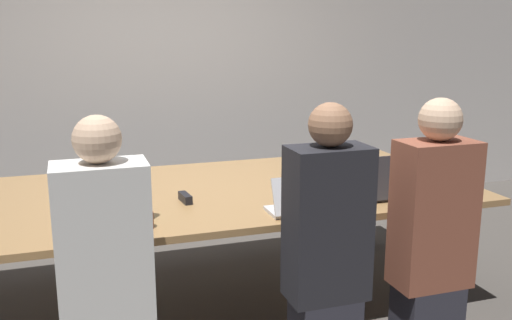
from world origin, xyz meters
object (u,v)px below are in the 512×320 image
Objects in this scene: laptop_near_midright at (301,202)px; laptop_near_left at (100,221)px; cup_near_left at (147,220)px; laptop_near_right at (389,186)px; bottle_near_left at (145,199)px; person_near_midright at (327,250)px; cup_near_right at (428,187)px; stapler at (185,198)px; person_near_right at (432,239)px; person_near_left at (106,281)px.

laptop_near_left is at bearing -0.04° from laptop_near_midright.
cup_near_left is 1.47m from laptop_near_right.
bottle_near_left is 0.85m from laptop_near_midright.
person_near_midright is 1.05m from cup_near_right.
laptop_near_midright is (0.84, -0.16, -0.05)m from bottle_near_left.
cup_near_right is at bearing -176.64° from laptop_near_left.
laptop_near_midright reaches higher than cup_near_right.
laptop_near_left is at bearing -146.90° from stapler.
cup_near_right is at bearing -17.40° from stapler.
person_near_right reaches higher than laptop_near_left.
bottle_near_left reaches higher than laptop_near_left.
cup_near_right is (0.92, 0.49, 0.12)m from person_near_midright.
cup_near_left is 0.16m from bottle_near_left.
bottle_near_left is 0.38m from stapler.
person_near_left is 0.63m from bottle_near_left.
laptop_near_left is 1.14m from person_near_midright.
laptop_near_left is 1.71m from person_near_right.
cup_near_left is 1.49m from person_near_right.
stapler is (-1.14, 0.83, 0.10)m from person_near_right.
person_near_right reaches higher than laptop_near_right.
cup_near_left is at bearing -120.30° from person_near_left.
bottle_near_left is (0.25, 0.54, 0.20)m from person_near_left.
person_near_midright is at bearing -32.97° from bottle_near_left.
cup_near_left is (0.24, 0.41, 0.13)m from person_near_left.
bottle_near_left is (0.24, 0.16, 0.05)m from laptop_near_left.
person_near_midright is at bearing 87.26° from laptop_near_midright.
laptop_near_left reaches higher than cup_near_left.
laptop_near_midright is 0.71m from person_near_right.
laptop_near_midright is at bearing 9.49° from laptop_near_right.
person_near_midright reaches higher than laptop_near_midright.
person_near_midright is at bearing -3.82° from person_near_right.
person_near_right is (1.65, -0.41, -0.14)m from laptop_near_left.
laptop_near_left is 0.42m from person_near_left.
bottle_near_left is 3.08× the size of cup_near_right.
person_near_left is at bearing 89.01° from laptop_near_left.
person_near_midright reaches higher than bottle_near_left.
person_near_right is 0.63m from cup_near_right.
laptop_near_left is 0.92× the size of laptop_near_midright.
person_near_left is at bearing 16.04° from laptop_near_right.
person_near_midright is 0.97m from stapler.
stapler is at bearing -54.94° from person_near_midright.
person_near_left reaches higher than laptop_near_midright.
cup_near_right is at bearing -1.37° from bottle_near_left.
laptop_near_midright is 0.40m from person_near_midright.
person_near_right reaches higher than bottle_near_left.
cup_near_right is at bearing 3.17° from cup_near_left.
stapler is at bearing -14.79° from laptop_near_right.
person_near_midright is (0.83, -0.39, -0.12)m from cup_near_left.
person_near_right reaches higher than person_near_midright.
person_near_left is 16.07× the size of cup_near_right.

